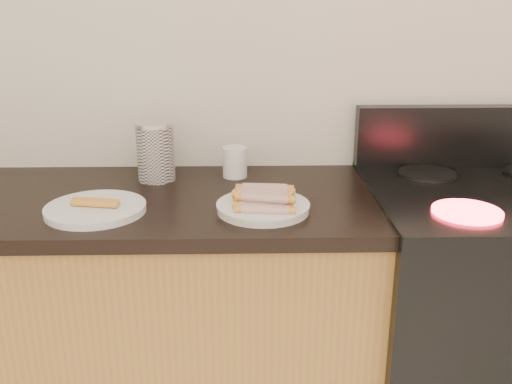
{
  "coord_description": "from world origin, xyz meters",
  "views": [
    {
      "loc": [
        0.03,
        0.13,
        1.45
      ],
      "look_at": [
        0.06,
        1.62,
        0.94
      ],
      "focal_mm": 40.0,
      "sensor_mm": 36.0,
      "label": 1
    }
  ],
  "objects_px": {
    "stove": "(483,328)",
    "mug": "(235,162)",
    "side_plate": "(96,209)",
    "canister": "(156,151)",
    "main_plate": "(263,208)"
  },
  "relations": [
    {
      "from": "stove",
      "to": "mug",
      "type": "xyz_separation_m",
      "value": [
        -0.78,
        0.2,
        0.49
      ]
    },
    {
      "from": "side_plate",
      "to": "canister",
      "type": "xyz_separation_m",
      "value": [
        0.12,
        0.29,
        0.08
      ]
    },
    {
      "from": "main_plate",
      "to": "mug",
      "type": "xyz_separation_m",
      "value": [
        -0.08,
        0.31,
        0.04
      ]
    },
    {
      "from": "canister",
      "to": "mug",
      "type": "xyz_separation_m",
      "value": [
        0.25,
        0.03,
        -0.04
      ]
    },
    {
      "from": "stove",
      "to": "side_plate",
      "type": "bearing_deg",
      "value": -174.53
    },
    {
      "from": "stove",
      "to": "main_plate",
      "type": "bearing_deg",
      "value": -170.95
    },
    {
      "from": "side_plate",
      "to": "mug",
      "type": "bearing_deg",
      "value": 40.22
    },
    {
      "from": "side_plate",
      "to": "canister",
      "type": "bearing_deg",
      "value": 66.48
    },
    {
      "from": "stove",
      "to": "mug",
      "type": "relative_size",
      "value": 9.36
    },
    {
      "from": "side_plate",
      "to": "canister",
      "type": "distance_m",
      "value": 0.32
    },
    {
      "from": "canister",
      "to": "side_plate",
      "type": "bearing_deg",
      "value": -113.52
    },
    {
      "from": "stove",
      "to": "canister",
      "type": "bearing_deg",
      "value": 170.33
    },
    {
      "from": "stove",
      "to": "canister",
      "type": "relative_size",
      "value": 4.95
    },
    {
      "from": "main_plate",
      "to": "side_plate",
      "type": "distance_m",
      "value": 0.45
    },
    {
      "from": "main_plate",
      "to": "canister",
      "type": "xyz_separation_m",
      "value": [
        -0.33,
        0.29,
        0.08
      ]
    }
  ]
}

